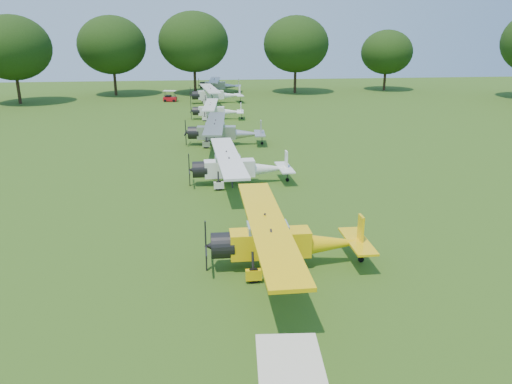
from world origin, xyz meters
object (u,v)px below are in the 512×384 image
at_px(aircraft_5, 215,110).
at_px(aircraft_6, 215,93).
at_px(aircraft_3, 237,165).
at_px(aircraft_7, 218,84).
at_px(aircraft_4, 222,130).
at_px(aircraft_2, 283,238).
at_px(golf_cart, 170,98).

xyz_separation_m(aircraft_5, aircraft_6, (0.46, 13.44, 0.24)).
distance_m(aircraft_3, aircraft_7, 52.59).
bearing_deg(aircraft_4, aircraft_2, -82.35).
bearing_deg(aircraft_3, aircraft_5, 88.96).
xyz_separation_m(aircraft_5, aircraft_7, (1.62, 26.68, 0.17)).
distance_m(aircraft_2, aircraft_5, 38.63).
height_order(aircraft_2, aircraft_6, aircraft_6).
relative_size(aircraft_5, aircraft_7, 0.87).
xyz_separation_m(aircraft_4, golf_cart, (-6.06, 29.61, -0.81)).
relative_size(aircraft_2, golf_cart, 5.76).
bearing_deg(aircraft_4, golf_cart, 106.32).
distance_m(aircraft_5, aircraft_7, 26.73).
height_order(aircraft_4, aircraft_5, aircraft_4).
height_order(aircraft_4, golf_cart, aircraft_4).
height_order(aircraft_2, golf_cart, aircraft_2).
bearing_deg(aircraft_3, aircraft_4, 89.64).
bearing_deg(aircraft_7, golf_cart, -120.06).
relative_size(aircraft_4, golf_cart, 5.75).
xyz_separation_m(aircraft_2, aircraft_5, (-1.31, 38.61, -0.21)).
distance_m(aircraft_4, aircraft_7, 40.44).
bearing_deg(aircraft_4, aircraft_6, 93.92).
bearing_deg(aircraft_5, aircraft_4, -84.58).
relative_size(aircraft_5, golf_cart, 4.90).
distance_m(aircraft_4, aircraft_5, 13.74).
xyz_separation_m(aircraft_4, aircraft_6, (0.40, 27.17, 0.04)).
bearing_deg(aircraft_2, aircraft_5, 92.13).
bearing_deg(aircraft_7, aircraft_3, -86.21).
bearing_deg(golf_cart, aircraft_6, -10.42).
bearing_deg(aircraft_2, aircraft_4, 93.06).
distance_m(aircraft_2, golf_cart, 54.98).
bearing_deg(golf_cart, aircraft_7, 65.08).
height_order(aircraft_4, aircraft_6, aircraft_6).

